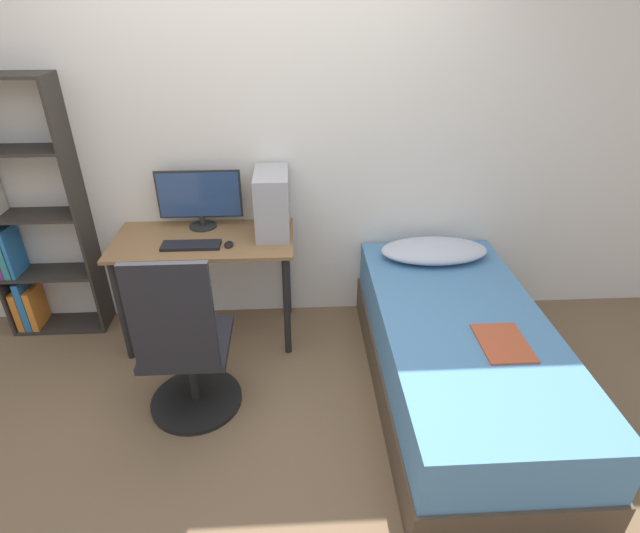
{
  "coord_description": "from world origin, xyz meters",
  "views": [
    {
      "loc": [
        0.19,
        -1.79,
        2.12
      ],
      "look_at": [
        0.32,
        0.63,
        0.75
      ],
      "focal_mm": 28.0,
      "sensor_mm": 36.0,
      "label": 1
    }
  ],
  "objects": [
    {
      "name": "pc_tower",
      "position": [
        0.05,
        1.13,
        0.94
      ],
      "size": [
        0.21,
        0.38,
        0.4
      ],
      "color": "#99999E",
      "rests_on": "desk"
    },
    {
      "name": "bookshelf",
      "position": [
        -1.57,
        1.21,
        0.78
      ],
      "size": [
        0.62,
        0.24,
        1.7
      ],
      "color": "#2D2823",
      "rests_on": "ground_plane"
    },
    {
      "name": "ground_plane",
      "position": [
        0.0,
        0.0,
        0.0
      ],
      "size": [
        14.0,
        14.0,
        0.0
      ],
      "primitive_type": "plane",
      "color": "brown"
    },
    {
      "name": "monitor",
      "position": [
        -0.41,
        1.23,
        0.94
      ],
      "size": [
        0.54,
        0.18,
        0.38
      ],
      "color": "black",
      "rests_on": "desk"
    },
    {
      "name": "mouse",
      "position": [
        -0.22,
        0.94,
        0.75
      ],
      "size": [
        0.06,
        0.09,
        0.02
      ],
      "color": "black",
      "rests_on": "desk"
    },
    {
      "name": "office_chair",
      "position": [
        -0.41,
        0.32,
        0.4
      ],
      "size": [
        0.52,
        0.52,
        1.04
      ],
      "color": "black",
      "rests_on": "ground_plane"
    },
    {
      "name": "bed",
      "position": [
        1.1,
        0.38,
        0.27
      ],
      "size": [
        0.92,
        1.91,
        0.54
      ],
      "color": "#4C3D2D",
      "rests_on": "ground_plane"
    },
    {
      "name": "wall_back",
      "position": [
        0.0,
        1.36,
        1.25
      ],
      "size": [
        8.0,
        0.05,
        2.5
      ],
      "color": "silver",
      "rests_on": "ground_plane"
    },
    {
      "name": "desk",
      "position": [
        -0.39,
        1.05,
        0.62
      ],
      "size": [
        1.13,
        0.56,
        0.74
      ],
      "color": "brown",
      "rests_on": "ground_plane"
    },
    {
      "name": "pillow",
      "position": [
        1.1,
        1.07,
        0.6
      ],
      "size": [
        0.7,
        0.36,
        0.11
      ],
      "color": "#B2B7C6",
      "rests_on": "bed"
    },
    {
      "name": "magazine",
      "position": [
        1.22,
        0.15,
        0.55
      ],
      "size": [
        0.24,
        0.32,
        0.01
      ],
      "color": "#B24C2D",
      "rests_on": "bed"
    },
    {
      "name": "keyboard",
      "position": [
        -0.44,
        0.94,
        0.75
      ],
      "size": [
        0.35,
        0.12,
        0.02
      ],
      "color": "black",
      "rests_on": "desk"
    }
  ]
}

